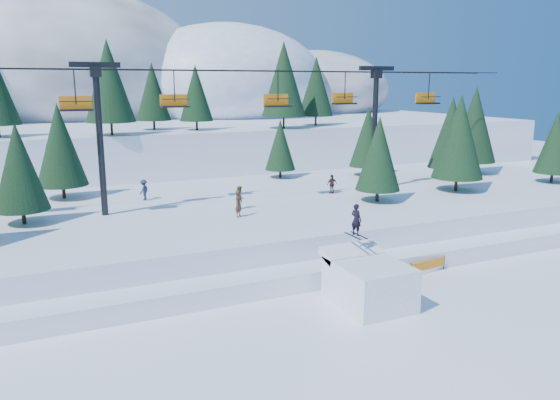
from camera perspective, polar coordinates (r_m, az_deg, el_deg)
name	(u,v)px	position (r m, az deg, el deg)	size (l,w,h in m)	color
ground	(355,329)	(26.85, 7.81, -13.20)	(160.00, 160.00, 0.00)	white
mid_shelf	(229,219)	(41.85, -5.38, -2.00)	(70.00, 22.00, 2.50)	white
berm	(284,267)	(33.15, 0.40, -7.04)	(70.00, 6.00, 1.10)	white
mountain_ridge	(83,94)	(94.09, -19.90, 10.35)	(119.00, 60.78, 26.46)	white
jump_kicker	(368,281)	(29.25, 9.19, -8.39)	(3.39, 4.62, 5.12)	white
chairlift	(245,112)	(41.19, -3.68, 9.17)	(46.00, 3.21, 10.28)	black
conifer_stand	(225,145)	(41.17, -5.76, 5.78)	(62.91, 17.32, 9.00)	black
distant_skiers	(228,192)	(41.61, -5.49, 0.85)	(33.62, 9.19, 1.86)	#4C321F
banner_near	(428,265)	(34.77, 15.20, -6.57)	(2.84, 0.35, 0.90)	black
banner_far	(467,254)	(37.74, 18.96, -5.32)	(2.85, 0.28, 0.90)	black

